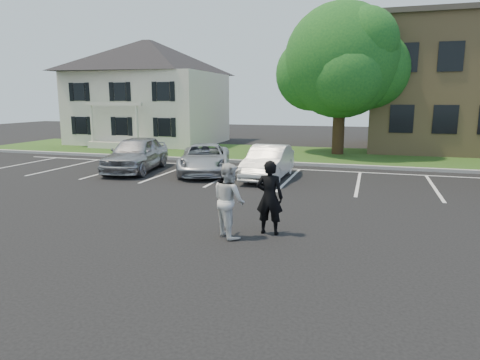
% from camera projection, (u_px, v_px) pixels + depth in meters
% --- Properties ---
extents(ground_plane, '(90.00, 90.00, 0.00)m').
position_uv_depth(ground_plane, '(228.00, 238.00, 10.40)').
color(ground_plane, black).
rests_on(ground_plane, ground).
extents(curb, '(40.00, 0.30, 0.15)m').
position_uv_depth(curb, '(304.00, 164.00, 21.66)').
color(curb, '#979791').
rests_on(curb, ground).
extents(grass_strip, '(44.00, 8.00, 0.08)m').
position_uv_depth(grass_strip, '(314.00, 155.00, 25.42)').
color(grass_strip, '#2B4F18').
rests_on(grass_strip, ground).
extents(stall_lines, '(34.00, 5.36, 0.01)m').
position_uv_depth(stall_lines, '(325.00, 177.00, 18.40)').
color(stall_lines, silver).
rests_on(stall_lines, ground).
extents(house, '(10.30, 9.22, 7.60)m').
position_uv_depth(house, '(149.00, 92.00, 32.20)').
color(house, beige).
rests_on(house, ground).
extents(tree, '(7.80, 7.20, 8.80)m').
position_uv_depth(tree, '(343.00, 64.00, 24.83)').
color(tree, black).
rests_on(tree, ground).
extents(man_black_suit, '(0.68, 0.45, 1.86)m').
position_uv_depth(man_black_suit, '(270.00, 197.00, 10.56)').
color(man_black_suit, black).
rests_on(man_black_suit, ground).
extents(man_white_shirt, '(1.12, 1.11, 1.83)m').
position_uv_depth(man_white_shirt, '(229.00, 200.00, 10.35)').
color(man_white_shirt, silver).
rests_on(man_white_shirt, ground).
extents(car_silver_west, '(2.64, 5.00, 1.62)m').
position_uv_depth(car_silver_west, '(136.00, 154.00, 19.88)').
color(car_silver_west, '#9F9FA4').
rests_on(car_silver_west, ground).
extents(car_silver_minivan, '(3.60, 5.21, 1.32)m').
position_uv_depth(car_silver_minivan, '(205.00, 159.00, 19.31)').
color(car_silver_minivan, '#B3B6BC').
rests_on(car_silver_minivan, ground).
extents(car_white_sedan, '(1.49, 4.23, 1.39)m').
position_uv_depth(car_white_sedan, '(268.00, 162.00, 18.05)').
color(car_white_sedan, silver).
rests_on(car_white_sedan, ground).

